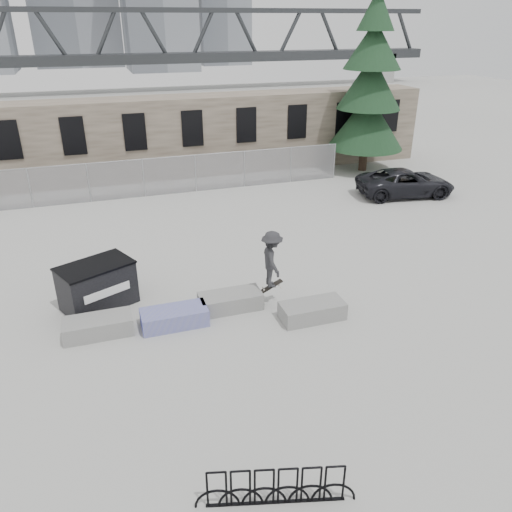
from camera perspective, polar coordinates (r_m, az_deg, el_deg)
The scene contains 13 objects.
ground at distance 15.93m, azimuth -7.04°, elevation -6.99°, with size 120.00×120.00×0.00m, color #A8A8A4.
stone_wall at distance 30.25m, azimuth -13.80°, elevation 12.84°, with size 36.00×2.58×4.50m.
chainlink_fence at distance 26.93m, azimuth -12.72°, elevation 8.75°, with size 22.06×0.06×2.02m.
planter_far_left at distance 15.60m, azimuth -17.61°, elevation -7.60°, with size 2.00×0.90×0.54m.
planter_center_left at distance 15.51m, azimuth -9.31°, elevation -6.85°, with size 2.00×0.90×0.54m.
planter_center_right at distance 16.15m, azimuth -2.94°, elevation -5.09°, with size 2.00×0.90×0.54m.
planter_offset at distance 15.72m, azimuth 6.46°, elevation -6.16°, with size 2.00×0.90×0.54m.
dumpster at distance 16.85m, azimuth -17.69°, elevation -3.21°, with size 2.63×2.20×1.49m.
bike_rack at distance 10.47m, azimuth 2.29°, elevation -24.87°, with size 3.05×0.85×0.90m.
spruce_tree at distance 31.26m, azimuth 12.88°, elevation 18.29°, with size 4.51×4.51×11.50m.
truss_bridge at distance 69.51m, azimuth -8.65°, elevation 21.60°, with size 70.00×3.00×9.80m.
suv at distance 27.70m, azimuth 16.72°, elevation 8.05°, with size 2.34×5.07×1.41m, color black.
skateboarder at distance 15.82m, azimuth 1.83°, elevation -0.39°, with size 0.79×1.27×2.06m.
Camera 1 is at (-2.35, -13.27, 8.50)m, focal length 35.00 mm.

